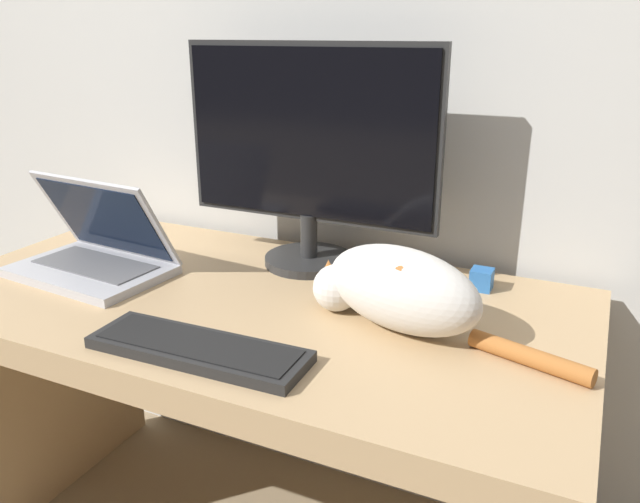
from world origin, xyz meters
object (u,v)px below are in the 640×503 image
(monitor, at_px, (309,151))
(cat, at_px, (399,288))
(laptop, at_px, (95,254))
(external_keyboard, at_px, (198,349))

(monitor, xyz_separation_m, cat, (0.30, -0.23, -0.19))
(laptop, bearing_deg, cat, 7.20)
(external_keyboard, bearing_deg, monitor, 91.15)
(cat, bearing_deg, monitor, 158.43)
(external_keyboard, distance_m, cat, 0.38)
(monitor, relative_size, laptop, 1.67)
(monitor, relative_size, cat, 1.15)
(monitor, distance_m, cat, 0.42)
(laptop, bearing_deg, monitor, 36.87)
(laptop, relative_size, external_keyboard, 0.93)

